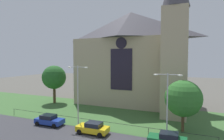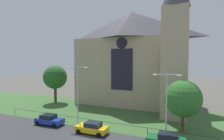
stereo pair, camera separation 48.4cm
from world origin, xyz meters
TOP-DOWN VIEW (x-y plane):
  - ground at (0.00, 10.00)m, footprint 160.00×160.00m
  - grass_verge at (0.00, 8.00)m, footprint 120.00×20.00m
  - church_building at (-0.09, 19.27)m, footprint 23.20×16.20m
  - iron_railing at (-0.86, 2.50)m, footprint 31.09×0.07m
  - tree_right_near at (10.79, 6.01)m, footprint 4.88×4.88m
  - tree_left_far at (-16.29, 12.90)m, footprint 5.21×5.21m
  - streetlamp_near at (-3.33, 2.40)m, footprint 3.37×0.26m
  - streetlamp_far at (9.14, 2.40)m, footprint 3.37×0.26m
  - parked_car_blue at (-7.43, 1.02)m, footprint 4.28×2.18m
  - parked_car_yellow at (0.05, 0.62)m, footprint 4.24×2.09m
  - parked_car_green at (9.42, 0.74)m, footprint 4.26×2.13m

SIDE VIEW (x-z plane):
  - ground at x=0.00m, z-range 0.00..0.00m
  - grass_verge at x=0.00m, z-range 0.00..0.01m
  - parked_car_blue at x=-7.43m, z-range -0.01..1.50m
  - parked_car_yellow at x=0.05m, z-range -0.01..1.50m
  - parked_car_green at x=9.42m, z-range -0.01..1.50m
  - iron_railing at x=-0.86m, z-range 0.41..1.54m
  - tree_right_near at x=10.79m, z-range 1.00..7.91m
  - streetlamp_far at x=9.14m, z-range 1.11..9.17m
  - streetlamp_near at x=-3.33m, z-range 1.14..9.89m
  - tree_left_far at x=-16.29m, z-range 1.51..9.81m
  - church_building at x=-0.09m, z-range -2.73..23.27m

